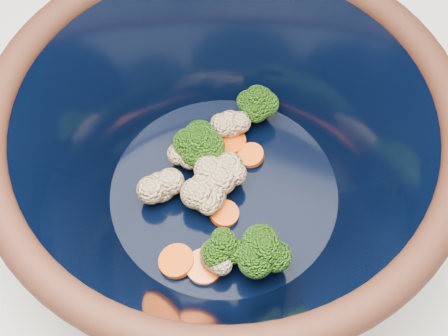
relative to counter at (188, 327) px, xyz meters
The scene contains 3 objects.
counter is the anchor object (origin of this frame).
mixing_bowl 0.55m from the counter, ahead, with size 0.49×0.49×0.17m.
vegetable_pile 0.51m from the counter, ahead, with size 0.15×0.21×0.05m.
Camera 1 is at (0.17, -0.27, 1.45)m, focal length 50.00 mm.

